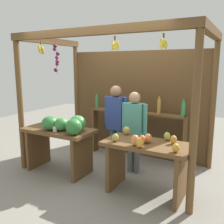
# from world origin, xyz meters

# --- Properties ---
(ground_plane) EXTENTS (12.00, 12.00, 0.00)m
(ground_plane) POSITION_xyz_m (0.00, 0.00, 0.00)
(ground_plane) COLOR gray
(ground_plane) RESTS_ON ground
(market_stall) EXTENTS (3.22, 1.81, 2.48)m
(market_stall) POSITION_xyz_m (-0.00, 0.41, 1.42)
(market_stall) COLOR brown
(market_stall) RESTS_ON ground
(fruit_counter_left) EXTENTS (1.31, 0.66, 1.08)m
(fruit_counter_left) POSITION_xyz_m (-0.74, -0.67, 0.73)
(fruit_counter_left) COLOR brown
(fruit_counter_left) RESTS_ON ground
(fruit_counter_right) EXTENTS (1.30, 0.64, 0.97)m
(fruit_counter_right) POSITION_xyz_m (0.85, -0.64, 0.61)
(fruit_counter_right) COLOR brown
(fruit_counter_right) RESTS_ON ground
(bottle_shelf_unit) EXTENTS (2.06, 0.22, 1.34)m
(bottle_shelf_unit) POSITION_xyz_m (0.13, 0.64, 0.78)
(bottle_shelf_unit) COLOR brown
(bottle_shelf_unit) RESTS_ON ground
(vendor_man) EXTENTS (0.48, 0.21, 1.57)m
(vendor_man) POSITION_xyz_m (-0.07, 0.10, 0.93)
(vendor_man) COLOR #315E6B
(vendor_man) RESTS_ON ground
(vendor_woman) EXTENTS (0.48, 0.20, 1.48)m
(vendor_woman) POSITION_xyz_m (0.37, -0.02, 0.88)
(vendor_woman) COLOR #565E59
(vendor_woman) RESTS_ON ground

